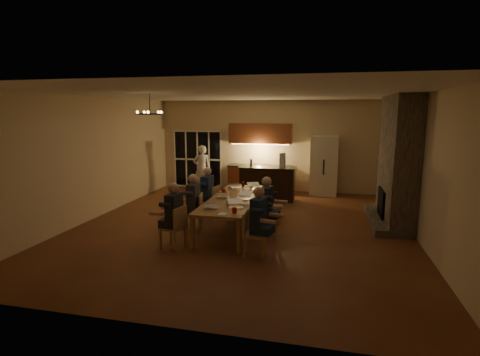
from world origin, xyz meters
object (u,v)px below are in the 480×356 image
chair_left_mid (193,212)px  chair_left_far (210,202)px  can_silver (228,203)px  laptop_a (212,203)px  laptop_f (254,185)px  plate_far (258,192)px  chair_right_far (272,206)px  laptop_e (235,184)px  plate_near (244,204)px  bar_bottle (251,163)px  chair_left_near (173,227)px  redcup_far (252,185)px  laptop_d (243,195)px  mug_mid (243,191)px  bar_island (267,184)px  chandelier (150,114)px  refrigerator (324,166)px  person_right_mid (266,207)px  redcup_near (234,210)px  person_left_far (207,193)px  can_cola (243,184)px  redcup_mid (224,191)px  mug_back (230,188)px  bar_blender (282,160)px  chair_right_mid (266,219)px  person_left_near (174,216)px  chair_right_near (255,234)px  mug_front (229,200)px  standing_person (202,169)px  person_left_mid (194,203)px  laptop_c (223,193)px  person_right_near (259,221)px  laptop_b (236,203)px  plate_left (211,206)px

chair_left_mid → chair_left_far: size_ratio=1.00×
can_silver → laptop_a: bearing=-140.7°
laptop_f → plate_far: (0.15, -0.32, -0.10)m
chair_left_far → laptop_a: size_ratio=2.78×
chair_right_far → laptop_e: (-1.11, 0.59, 0.42)m
plate_near → bar_bottle: 3.65m
chair_left_near → redcup_far: 3.24m
laptop_a → laptop_d: bearing=-118.6°
redcup_far → mug_mid: bearing=-93.2°
laptop_e → laptop_f: size_ratio=1.00×
bar_island → chandelier: 4.85m
bar_island → chair_right_far: bar_island is taller
refrigerator → person_right_mid: refrigerator is taller
laptop_d → redcup_near: bearing=-74.1°
person_left_far → can_cola: person_left_far is taller
chair_right_far → redcup_mid: size_ratio=7.42×
laptop_d → mug_back: laptop_d is taller
person_right_mid → redcup_far: 2.04m
person_left_far → chandelier: 2.60m
bar_blender → refrigerator: bearing=63.9°
chair_left_near → person_right_mid: size_ratio=0.64×
person_right_mid → bar_bottle: (-1.05, 3.50, 0.51)m
refrigerator → chair_right_mid: bearing=-103.8°
chair_left_far → person_left_near: (-0.05, -2.23, 0.24)m
chair_left_mid → chair_right_mid: (1.79, -0.11, 0.00)m
can_cola → chandelier: bearing=-128.4°
redcup_mid → chair_left_far: bearing=151.3°
chair_right_near → mug_mid: 2.39m
bar_bottle → mug_front: bearing=-87.1°
laptop_f → can_silver: bearing=-122.2°
mug_back → standing_person: bearing=121.2°
person_left_mid → mug_front: (0.85, 0.02, 0.11)m
person_left_far → laptop_d: 1.34m
bar_island → can_silver: size_ratio=15.02×
chair_left_mid → mug_back: size_ratio=8.90×
laptop_c → bar_blender: size_ratio=0.70×
person_left_mid → bar_blender: bearing=153.1°
can_cola → laptop_c: bearing=-97.9°
redcup_near → redcup_far: 2.78m
refrigerator → mug_mid: (-1.97, -3.71, -0.20)m
person_left_near → laptop_d: bearing=147.8°
person_right_near → redcup_far: 3.11m
laptop_e → can_cola: size_ratio=2.67×
chair_left_mid → mug_back: 1.46m
chair_left_near → laptop_b: (1.19, 0.68, 0.42)m
laptop_d → plate_left: (-0.54, -0.86, -0.10)m
plate_left → chair_right_near: bearing=-32.9°
person_left_near → standing_person: size_ratio=0.83×
chandelier → chair_left_far: bearing=54.6°
chair_right_far → mug_mid: 0.83m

